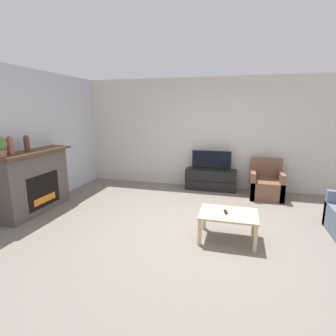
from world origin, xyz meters
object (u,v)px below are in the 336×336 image
at_px(fireplace, 35,181).
at_px(armchair, 266,185).
at_px(coffee_table, 228,217).
at_px(mantel_vase_centre_left, 27,144).
at_px(mantel_vase_left, 10,146).
at_px(remote, 226,212).
at_px(tv, 211,161).
at_px(tv_stand, 211,180).

xyz_separation_m(fireplace, armchair, (4.35, 2.08, -0.33)).
xyz_separation_m(armchair, coffee_table, (-0.74, -2.30, 0.09)).
relative_size(fireplace, coffee_table, 1.89).
height_order(mantel_vase_centre_left, armchair, mantel_vase_centre_left).
distance_m(mantel_vase_centre_left, coffee_table, 3.72).
bearing_deg(mantel_vase_left, mantel_vase_centre_left, 90.00).
xyz_separation_m(armchair, remote, (-0.78, -2.29, 0.16)).
xyz_separation_m(tv, armchair, (1.26, -0.22, -0.44)).
bearing_deg(mantel_vase_centre_left, coffee_table, -1.58).
bearing_deg(coffee_table, remote, 166.39).
bearing_deg(mantel_vase_left, armchair, 30.60).
bearing_deg(remote, coffee_table, -26.21).
xyz_separation_m(tv, coffee_table, (0.52, -2.52, -0.35)).
bearing_deg(tv_stand, mantel_vase_left, -137.84).
distance_m(tv, coffee_table, 2.59).
bearing_deg(mantel_vase_left, coffee_table, 4.15).
xyz_separation_m(tv_stand, remote, (0.48, -2.51, 0.18)).
height_order(mantel_vase_centre_left, tv_stand, mantel_vase_centre_left).
distance_m(mantel_vase_left, mantel_vase_centre_left, 0.36).
xyz_separation_m(mantel_vase_centre_left, tv, (3.07, 2.42, -0.62)).
relative_size(mantel_vase_centre_left, armchair, 0.35).
relative_size(mantel_vase_centre_left, tv_stand, 0.24).
height_order(fireplace, mantel_vase_centre_left, mantel_vase_centre_left).
bearing_deg(fireplace, armchair, 25.58).
bearing_deg(mantel_vase_left, fireplace, 92.02).
bearing_deg(coffee_table, armchair, 72.21).
xyz_separation_m(fireplace, mantel_vase_centre_left, (0.02, -0.12, 0.73)).
relative_size(mantel_vase_left, remote, 2.01).
distance_m(fireplace, tv, 3.85).
bearing_deg(armchair, coffee_table, -107.79).
xyz_separation_m(fireplace, tv_stand, (3.09, 2.30, -0.35)).
distance_m(tv, remote, 2.57).
bearing_deg(remote, mantel_vase_centre_left, 165.96).
bearing_deg(remote, armchair, 58.62).
xyz_separation_m(mantel_vase_centre_left, armchair, (4.33, 2.20, -1.06)).
distance_m(tv_stand, armchair, 1.28).
xyz_separation_m(fireplace, tv, (3.09, 2.30, 0.11)).
distance_m(mantel_vase_left, armchair, 5.14).
bearing_deg(tv, mantel_vase_left, -137.87).
relative_size(armchair, coffee_table, 0.99).
distance_m(mantel_vase_left, remote, 3.67).
xyz_separation_m(mantel_vase_centre_left, remote, (3.55, -0.09, -0.90)).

